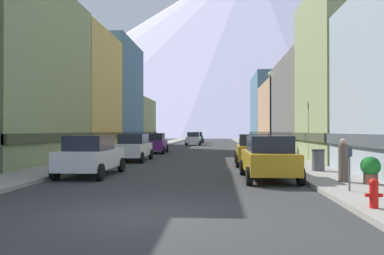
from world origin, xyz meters
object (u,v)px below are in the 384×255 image
Objects in this scene: car_left_1 at (133,147)px; potted_plant_0 at (371,169)px; car_left_0 at (91,155)px; streetlamp_right at (271,101)px; pedestrian_0 at (343,162)px; car_right_0 at (269,158)px; trash_bin_right at (318,160)px; car_left_2 at (155,143)px; potted_plant_1 at (290,148)px; car_driving_1 at (197,137)px; car_driving_0 at (193,139)px; fire_hydrant_near at (374,192)px; parking_meter_near at (349,163)px; car_right_1 at (253,149)px.

potted_plant_0 is at bearing -46.47° from car_left_1.
streetlamp_right reaches higher than car_left_0.
car_left_0 is at bearing 166.22° from pedestrian_0.
pedestrian_0 is at bearing -32.43° from car_right_0.
streetlamp_right is at bearing 96.70° from trash_bin_right.
car_left_0 is at bearing -90.01° from car_left_2.
potted_plant_1 is 0.65× the size of pedestrian_0.
streetlamp_right is at bearing 9.36° from car_left_1.
potted_plant_0 is 0.61× the size of pedestrian_0.
potted_plant_1 is (8.60, -34.91, -0.15)m from car_driving_1.
car_left_0 and car_driving_0 have the same top height.
car_right_0 is at bearing -98.15° from streetlamp_right.
car_left_1 is at bearing 133.53° from potted_plant_0.
potted_plant_0 reaches higher than fire_hydrant_near.
car_driving_1 is at bearing 99.07° from pedestrian_0.
car_right_0 is 0.75× the size of streetlamp_right.
potted_plant_0 is at bearing -33.92° from pedestrian_0.
car_left_0 is 10.60m from parking_meter_near.
potted_plant_1 is at bearing 85.64° from parking_meter_near.
streetlamp_right reaches higher than car_right_0.
car_left_1 and car_driving_1 have the same top height.
fire_hydrant_near is (9.25, -24.40, -0.37)m from car_left_2.
potted_plant_0 is (10.80, -11.37, -0.23)m from car_left_1.
car_left_1 is 1.00× the size of car_right_0.
potted_plant_1 is at bearing -70.93° from car_driving_0.
fire_hydrant_near is at bearing -94.66° from potted_plant_1.
potted_plant_1 reaches higher than fire_hydrant_near.
car_right_0 and car_driving_1 have the same top height.
car_left_0 is 4.36× the size of potted_plant_1.
fire_hydrant_near is 0.74× the size of potted_plant_0.
car_driving_0 reaches higher than potted_plant_0.
potted_plant_0 is at bearing -90.00° from potted_plant_1.
parking_meter_near is (9.55, -4.59, 0.11)m from car_left_0.
car_driving_1 is (-5.40, 47.62, 0.00)m from car_right_0.
car_driving_0 reaches higher than parking_meter_near.
car_left_2 is 4.72× the size of potted_plant_0.
potted_plant_0 is (3.20, -8.79, -0.23)m from car_right_1.
streetlamp_right reaches higher than parking_meter_near.
parking_meter_near is at bearing -127.57° from potted_plant_0.
pedestrian_0 is at bearing -85.84° from streetlamp_right.
parking_meter_near is at bearing -79.38° from car_right_1.
fire_hydrant_near is (1.65, -6.29, -0.37)m from car_right_0.
car_left_2 is 3.36× the size of parking_meter_near.
car_right_1 is 4.39× the size of potted_plant_1.
car_right_0 reaches higher than potted_plant_0.
car_right_1 is 1.01× the size of car_driving_0.
pedestrian_0 is at bearing -80.93° from car_driving_1.
car_left_2 reaches higher than potted_plant_0.
car_left_2 reaches higher than trash_bin_right.
streetlamp_right reaches higher than potted_plant_0.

